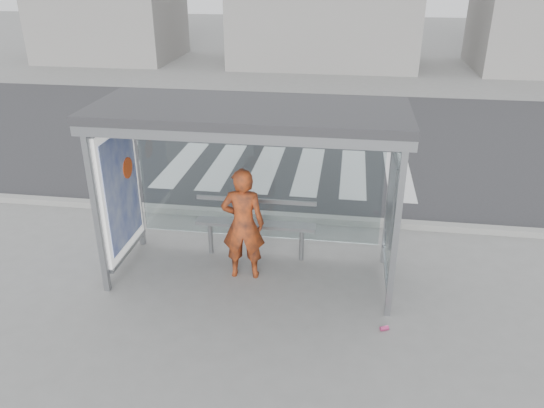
{
  "coord_description": "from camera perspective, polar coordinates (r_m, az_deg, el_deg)",
  "views": [
    {
      "loc": [
        1.32,
        -6.75,
        4.4
      ],
      "look_at": [
        0.29,
        0.2,
        1.13
      ],
      "focal_mm": 35.0,
      "sensor_mm": 36.0,
      "label": 1
    }
  ],
  "objects": [
    {
      "name": "bus_shelter",
      "position": [
        7.43,
        -5.2,
        5.88
      ],
      "size": [
        4.25,
        1.65,
        2.62
      ],
      "color": "gray",
      "rests_on": "ground"
    },
    {
      "name": "crosswalk",
      "position": [
        12.15,
        1.65,
        3.76
      ],
      "size": [
        5.55,
        3.0,
        0.0
      ],
      "color": "silver",
      "rests_on": "ground"
    },
    {
      "name": "soda_can",
      "position": [
        7.22,
        11.99,
        -12.95
      ],
      "size": [
        0.13,
        0.1,
        0.06
      ],
      "primitive_type": "cylinder",
      "rotation": [
        0.0,
        1.57,
        0.41
      ],
      "color": "#E84487",
      "rests_on": "ground"
    },
    {
      "name": "road",
      "position": [
        14.5,
        2.85,
        7.3
      ],
      "size": [
        30.0,
        10.0,
        0.01
      ],
      "primitive_type": "cube",
      "color": "#2D2D30",
      "rests_on": "ground"
    },
    {
      "name": "bench",
      "position": [
        8.38,
        -1.8,
        -2.15
      ],
      "size": [
        1.9,
        0.23,
        0.98
      ],
      "color": "slate",
      "rests_on": "ground"
    },
    {
      "name": "ground",
      "position": [
        8.17,
        -2.2,
        -7.64
      ],
      "size": [
        80.0,
        80.0,
        0.0
      ],
      "primitive_type": "plane",
      "color": "slate",
      "rests_on": "ground"
    },
    {
      "name": "curb",
      "position": [
        9.82,
        -0.15,
        -1.27
      ],
      "size": [
        30.0,
        0.18,
        0.12
      ],
      "primitive_type": "cube",
      "color": "gray",
      "rests_on": "ground"
    },
    {
      "name": "building_center",
      "position": [
        24.86,
        5.74,
        20.49
      ],
      "size": [
        8.0,
        5.0,
        5.0
      ],
      "primitive_type": "cube",
      "color": "gray",
      "rests_on": "ground"
    },
    {
      "name": "person",
      "position": [
        7.75,
        -3.13,
        -2.18
      ],
      "size": [
        0.67,
        0.47,
        1.74
      ],
      "primitive_type": "imported",
      "rotation": [
        0.0,
        0.0,
        3.23
      ],
      "color": "#C96B13",
      "rests_on": "ground"
    }
  ]
}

